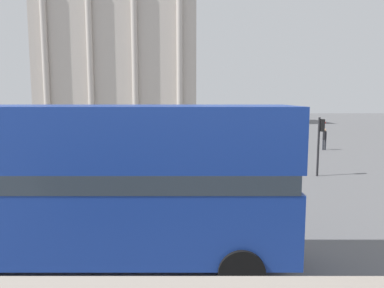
{
  "coord_description": "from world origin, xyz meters",
  "views": [
    {
      "loc": [
        -0.3,
        -2.49,
        4.5
      ],
      "look_at": [
        -0.21,
        15.51,
        2.22
      ],
      "focal_mm": 35.0,
      "sensor_mm": 36.0,
      "label": 1
    }
  ],
  "objects_px": {
    "traffic_light_far": "(207,125)",
    "pedestrian_red": "(230,154)",
    "traffic_light_mid": "(318,138)",
    "plaza_building_left": "(118,43)",
    "traffic_light_near": "(170,155)",
    "pedestrian_white": "(174,148)",
    "pedestrian_black": "(323,137)",
    "pedestrian_grey": "(128,144)",
    "double_decker_bus": "(69,181)"
  },
  "relations": [
    {
      "from": "traffic_light_far",
      "to": "plaza_building_left",
      "type": "bearing_deg",
      "value": 111.6
    },
    {
      "from": "plaza_building_left",
      "to": "pedestrian_black",
      "type": "distance_m",
      "value": 40.3
    },
    {
      "from": "traffic_light_mid",
      "to": "pedestrian_grey",
      "type": "distance_m",
      "value": 14.01
    },
    {
      "from": "plaza_building_left",
      "to": "pedestrian_white",
      "type": "bearing_deg",
      "value": -73.66
    },
    {
      "from": "traffic_light_far",
      "to": "pedestrian_white",
      "type": "bearing_deg",
      "value": -127.4
    },
    {
      "from": "double_decker_bus",
      "to": "traffic_light_far",
      "type": "xyz_separation_m",
      "value": [
        4.35,
        19.94,
        -0.12
      ]
    },
    {
      "from": "double_decker_bus",
      "to": "plaza_building_left",
      "type": "distance_m",
      "value": 54.8
    },
    {
      "from": "plaza_building_left",
      "to": "pedestrian_black",
      "type": "relative_size",
      "value": 14.38
    },
    {
      "from": "traffic_light_mid",
      "to": "pedestrian_red",
      "type": "relative_size",
      "value": 1.92
    },
    {
      "from": "pedestrian_white",
      "to": "traffic_light_far",
      "type": "bearing_deg",
      "value": -157.46
    },
    {
      "from": "plaza_building_left",
      "to": "traffic_light_near",
      "type": "xyz_separation_m",
      "value": [
        11.14,
        -49.99,
        -10.59
      ]
    },
    {
      "from": "traffic_light_mid",
      "to": "pedestrian_white",
      "type": "bearing_deg",
      "value": 149.29
    },
    {
      "from": "pedestrian_red",
      "to": "traffic_light_far",
      "type": "bearing_deg",
      "value": 134.29
    },
    {
      "from": "pedestrian_red",
      "to": "pedestrian_black",
      "type": "relative_size",
      "value": 0.96
    },
    {
      "from": "traffic_light_near",
      "to": "pedestrian_black",
      "type": "distance_m",
      "value": 22.66
    },
    {
      "from": "traffic_light_mid",
      "to": "double_decker_bus",
      "type": "bearing_deg",
      "value": -131.24
    },
    {
      "from": "double_decker_bus",
      "to": "traffic_light_near",
      "type": "xyz_separation_m",
      "value": [
        2.39,
        3.02,
        0.18
      ]
    },
    {
      "from": "traffic_light_near",
      "to": "pedestrian_red",
      "type": "xyz_separation_m",
      "value": [
        3.07,
        10.43,
        -1.56
      ]
    },
    {
      "from": "traffic_light_mid",
      "to": "plaza_building_left",
      "type": "bearing_deg",
      "value": 114.76
    },
    {
      "from": "pedestrian_red",
      "to": "plaza_building_left",
      "type": "bearing_deg",
      "value": 144.26
    },
    {
      "from": "pedestrian_red",
      "to": "traffic_light_near",
      "type": "bearing_deg",
      "value": -71.92
    },
    {
      "from": "traffic_light_far",
      "to": "double_decker_bus",
      "type": "bearing_deg",
      "value": -102.3
    },
    {
      "from": "traffic_light_near",
      "to": "traffic_light_mid",
      "type": "relative_size",
      "value": 1.18
    },
    {
      "from": "pedestrian_red",
      "to": "pedestrian_black",
      "type": "xyz_separation_m",
      "value": [
        8.82,
        8.79,
        0.05
      ]
    },
    {
      "from": "traffic_light_near",
      "to": "pedestrian_black",
      "type": "bearing_deg",
      "value": 58.25
    },
    {
      "from": "pedestrian_grey",
      "to": "pedestrian_red",
      "type": "bearing_deg",
      "value": 48.52
    },
    {
      "from": "traffic_light_near",
      "to": "pedestrian_grey",
      "type": "height_order",
      "value": "traffic_light_near"
    },
    {
      "from": "pedestrian_red",
      "to": "double_decker_bus",
      "type": "bearing_deg",
      "value": -77.62
    },
    {
      "from": "plaza_building_left",
      "to": "pedestrian_red",
      "type": "bearing_deg",
      "value": -70.24
    },
    {
      "from": "traffic_light_mid",
      "to": "traffic_light_far",
      "type": "relative_size",
      "value": 0.97
    },
    {
      "from": "pedestrian_grey",
      "to": "pedestrian_white",
      "type": "relative_size",
      "value": 1.0
    },
    {
      "from": "traffic_light_far",
      "to": "traffic_light_mid",
      "type": "bearing_deg",
      "value": -54.07
    },
    {
      "from": "pedestrian_red",
      "to": "pedestrian_black",
      "type": "distance_m",
      "value": 12.45
    },
    {
      "from": "traffic_light_mid",
      "to": "traffic_light_far",
      "type": "height_order",
      "value": "traffic_light_far"
    },
    {
      "from": "traffic_light_mid",
      "to": "traffic_light_far",
      "type": "xyz_separation_m",
      "value": [
        -5.94,
        8.2,
        0.07
      ]
    },
    {
      "from": "double_decker_bus",
      "to": "plaza_building_left",
      "type": "height_order",
      "value": "plaza_building_left"
    },
    {
      "from": "plaza_building_left",
      "to": "pedestrian_red",
      "type": "height_order",
      "value": "plaza_building_left"
    },
    {
      "from": "traffic_light_mid",
      "to": "pedestrian_red",
      "type": "bearing_deg",
      "value": 160.4
    },
    {
      "from": "plaza_building_left",
      "to": "traffic_light_far",
      "type": "distance_m",
      "value": 37.2
    },
    {
      "from": "traffic_light_near",
      "to": "pedestrian_white",
      "type": "bearing_deg",
      "value": 92.1
    },
    {
      "from": "pedestrian_grey",
      "to": "pedestrian_red",
      "type": "xyz_separation_m",
      "value": [
        7.14,
        -5.47,
        0.07
      ]
    },
    {
      "from": "traffic_light_near",
      "to": "pedestrian_grey",
      "type": "relative_size",
      "value": 2.4
    },
    {
      "from": "plaza_building_left",
      "to": "pedestrian_grey",
      "type": "xyz_separation_m",
      "value": [
        7.08,
        -34.09,
        -12.22
      ]
    },
    {
      "from": "traffic_light_far",
      "to": "pedestrian_red",
      "type": "distance_m",
      "value": 6.7
    },
    {
      "from": "traffic_light_near",
      "to": "traffic_light_mid",
      "type": "distance_m",
      "value": 11.77
    },
    {
      "from": "traffic_light_near",
      "to": "traffic_light_far",
      "type": "bearing_deg",
      "value": 83.41
    },
    {
      "from": "pedestrian_white",
      "to": "traffic_light_mid",
      "type": "bearing_deg",
      "value": 119.23
    },
    {
      "from": "pedestrian_grey",
      "to": "pedestrian_red",
      "type": "distance_m",
      "value": 8.99
    },
    {
      "from": "pedestrian_black",
      "to": "traffic_light_near",
      "type": "bearing_deg",
      "value": -50.08
    },
    {
      "from": "plaza_building_left",
      "to": "traffic_light_mid",
      "type": "distance_m",
      "value": 46.76
    }
  ]
}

